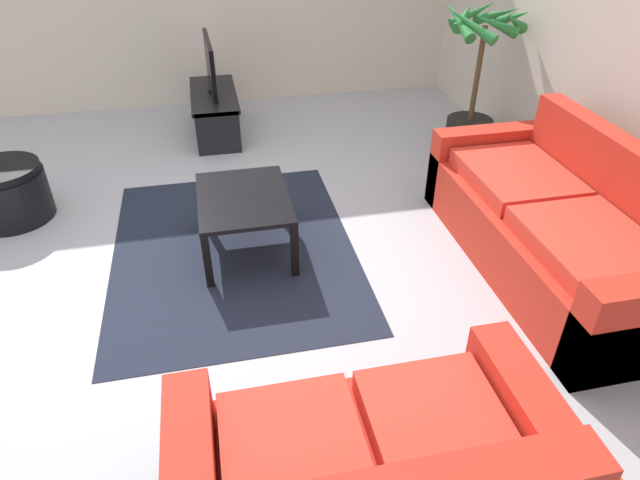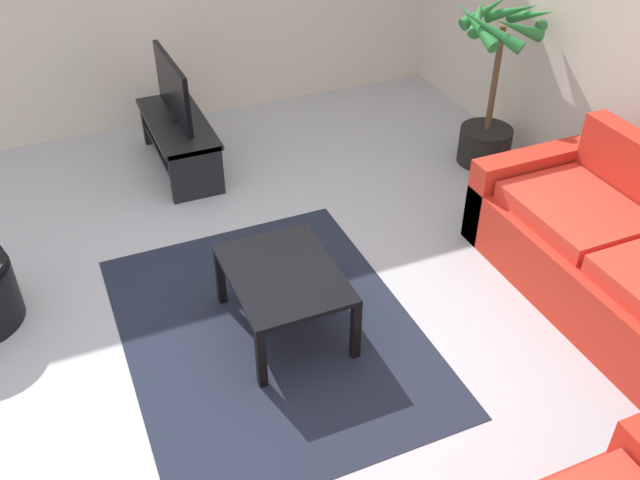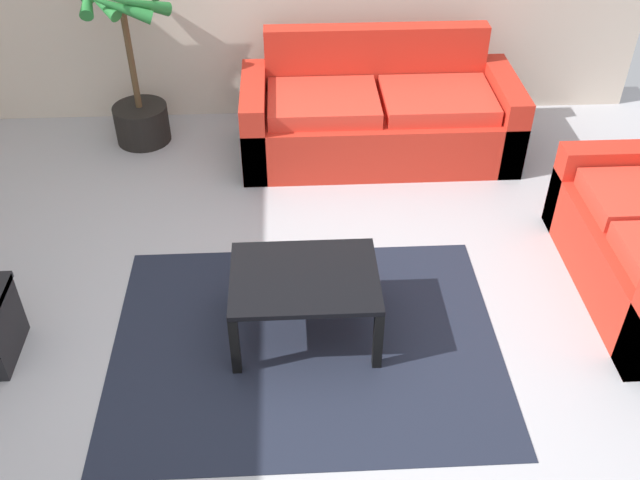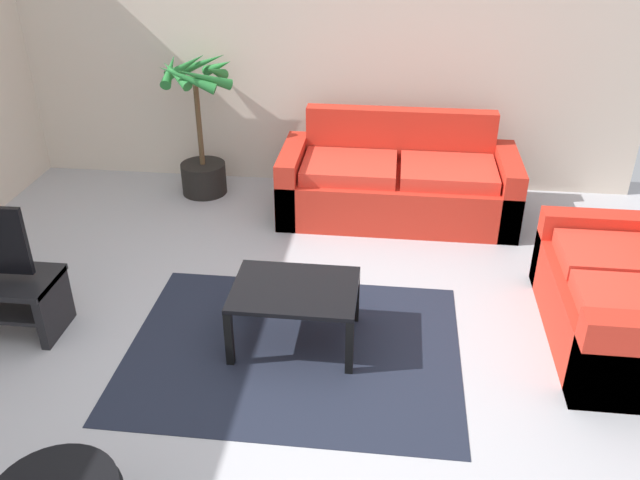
% 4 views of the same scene
% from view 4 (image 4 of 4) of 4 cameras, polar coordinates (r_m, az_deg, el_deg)
% --- Properties ---
extents(ground_plane, '(6.60, 6.60, 0.00)m').
position_cam_4_polar(ground_plane, '(4.42, -3.85, -10.66)').
color(ground_plane, '#B2B2B7').
extents(wall_back, '(6.00, 0.06, 2.70)m').
position_cam_4_polar(wall_back, '(6.54, 0.51, 16.06)').
color(wall_back, beige).
rests_on(wall_back, ground).
extents(couch_main, '(2.10, 0.90, 0.90)m').
position_cam_4_polar(couch_main, '(6.16, 6.59, 4.72)').
color(couch_main, red).
rests_on(couch_main, ground).
extents(couch_loveseat, '(0.90, 1.50, 0.90)m').
position_cam_4_polar(couch_loveseat, '(4.91, 24.64, -4.83)').
color(couch_loveseat, red).
rests_on(couch_loveseat, ground).
extents(coffee_table, '(0.82, 0.62, 0.43)m').
position_cam_4_polar(coffee_table, '(4.41, -2.15, -4.71)').
color(coffee_table, black).
rests_on(coffee_table, ground).
extents(area_rug, '(2.20, 1.70, 0.01)m').
position_cam_4_polar(area_rug, '(4.54, -2.25, -9.26)').
color(area_rug, '#1E2333').
rests_on(area_rug, ground).
extents(potted_palm, '(0.71, 0.80, 1.35)m').
position_cam_4_polar(potted_palm, '(6.55, -10.10, 8.55)').
color(potted_palm, black).
rests_on(potted_palm, ground).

